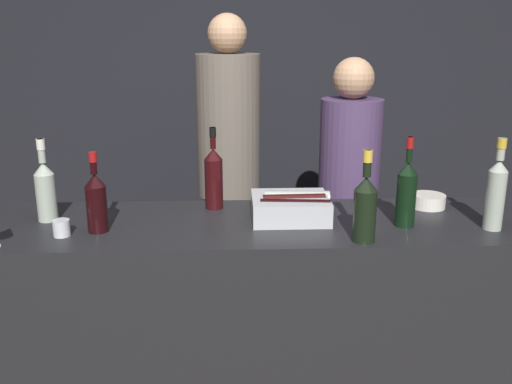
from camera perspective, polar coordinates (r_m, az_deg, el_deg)
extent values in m
cube|color=black|center=(4.23, -1.14, 11.00)|extent=(6.40, 0.06, 2.80)
cube|color=black|center=(2.59, 0.03, -13.49)|extent=(2.23, 0.62, 1.00)
cube|color=#B7BABF|center=(2.41, 3.42, -1.59)|extent=(0.32, 0.27, 0.10)
cylinder|color=black|center=(2.34, 3.94, -1.46)|extent=(0.29, 0.09, 0.06)
cylinder|color=#380F0F|center=(2.40, 3.82, -1.03)|extent=(0.26, 0.08, 0.07)
cylinder|color=#9EA899|center=(2.46, 4.13, -0.62)|extent=(0.28, 0.08, 0.07)
cylinder|color=silver|center=(2.68, 16.81, -0.85)|extent=(0.15, 0.15, 0.06)
cylinder|color=gray|center=(2.67, 16.86, -0.35)|extent=(0.13, 0.13, 0.01)
cylinder|color=silver|center=(2.34, -18.88, -3.42)|extent=(0.07, 0.07, 0.06)
sphere|color=#EFB256|center=(2.34, -18.88, -3.35)|extent=(0.03, 0.03, 0.03)
cylinder|color=black|center=(2.38, 14.75, -0.78)|extent=(0.08, 0.08, 0.22)
cone|color=black|center=(2.35, 14.98, 2.31)|extent=(0.08, 0.08, 0.05)
cylinder|color=black|center=(2.33, 15.11, 4.11)|extent=(0.02, 0.02, 0.10)
cylinder|color=maroon|center=(2.33, 15.16, 4.78)|extent=(0.03, 0.03, 0.05)
cylinder|color=black|center=(2.33, -15.62, -1.64)|extent=(0.08, 0.08, 0.19)
cone|color=black|center=(2.30, -15.84, 1.15)|extent=(0.08, 0.08, 0.05)
cylinder|color=black|center=(2.28, -15.97, 2.80)|extent=(0.03, 0.03, 0.09)
cylinder|color=maroon|center=(2.28, -16.02, 3.39)|extent=(0.03, 0.03, 0.04)
cylinder|color=#9EA899|center=(2.45, 22.79, -0.78)|extent=(0.07, 0.07, 0.24)
cone|color=#9EA899|center=(2.42, 23.15, 2.44)|extent=(0.07, 0.07, 0.04)
cylinder|color=#9EA899|center=(2.40, 23.32, 3.95)|extent=(0.03, 0.03, 0.09)
cylinder|color=gold|center=(2.40, 23.38, 4.50)|extent=(0.04, 0.04, 0.04)
cylinder|color=black|center=(2.18, 10.80, -2.38)|extent=(0.09, 0.09, 0.20)
cone|color=black|center=(2.14, 10.97, 0.82)|extent=(0.09, 0.09, 0.05)
cylinder|color=black|center=(2.12, 11.08, 2.82)|extent=(0.03, 0.03, 0.10)
cylinder|color=gold|center=(2.12, 11.12, 3.56)|extent=(0.04, 0.04, 0.05)
cylinder|color=#9EA899|center=(2.53, -20.24, -0.51)|extent=(0.08, 0.08, 0.20)
cone|color=#9EA899|center=(2.49, -20.51, 2.22)|extent=(0.08, 0.08, 0.05)
cylinder|color=#9EA899|center=(2.48, -20.68, 3.88)|extent=(0.03, 0.03, 0.10)
cylinder|color=silver|center=(2.47, -20.74, 4.49)|extent=(0.03, 0.03, 0.04)
cylinder|color=black|center=(2.54, -4.24, 0.82)|extent=(0.08, 0.08, 0.22)
cone|color=black|center=(2.51, -4.30, 3.80)|extent=(0.08, 0.08, 0.05)
cylinder|color=black|center=(2.49, -4.34, 5.41)|extent=(0.02, 0.02, 0.09)
cylinder|color=black|center=(2.49, -4.35, 5.99)|extent=(0.03, 0.03, 0.04)
cube|color=black|center=(3.28, 8.77, -9.48)|extent=(0.24, 0.18, 0.74)
cylinder|color=#473356|center=(3.05, 9.34, 2.73)|extent=(0.32, 0.32, 0.69)
sphere|color=tan|center=(2.98, 9.73, 11.16)|extent=(0.21, 0.21, 0.21)
cube|color=black|center=(3.41, -2.59, -7.14)|extent=(0.26, 0.19, 0.87)
cylinder|color=#60564C|center=(3.18, -2.77, 6.61)|extent=(0.35, 0.35, 0.78)
sphere|color=tan|center=(3.13, -2.90, 15.56)|extent=(0.21, 0.21, 0.21)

